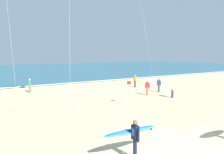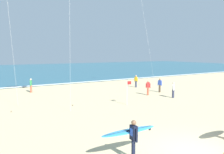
# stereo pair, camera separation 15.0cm
# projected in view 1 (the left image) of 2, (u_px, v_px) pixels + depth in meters

# --- Properties ---
(ground_plane) EXTENTS (160.00, 160.00, 0.00)m
(ground_plane) POSITION_uv_depth(u_px,v_px,m) (196.00, 153.00, 9.36)
(ground_plane) COLOR #CCB789
(ocean_water) EXTENTS (160.00, 60.00, 0.08)m
(ocean_water) POSITION_uv_depth(u_px,v_px,m) (21.00, 70.00, 54.86)
(ocean_water) COLOR #2D6075
(ocean_water) RESTS_ON ground
(shoreline_foam) EXTENTS (160.00, 0.81, 0.01)m
(shoreline_foam) POSITION_uv_depth(u_px,v_px,m) (52.00, 84.00, 29.54)
(shoreline_foam) COLOR white
(shoreline_foam) RESTS_ON ocean_water
(surfer_lead) EXTENTS (2.60, 0.98, 1.71)m
(surfer_lead) POSITION_uv_depth(u_px,v_px,m) (133.00, 134.00, 8.79)
(surfer_lead) COLOR black
(surfer_lead) RESTS_ON ground
(bystander_yellow_top) EXTENTS (0.28, 0.48, 1.59)m
(bystander_yellow_top) POSITION_uv_depth(u_px,v_px,m) (135.00, 81.00, 27.44)
(bystander_yellow_top) COLOR #2D334C
(bystander_yellow_top) RESTS_ON ground
(bystander_white_top) EXTENTS (0.37, 0.39, 1.59)m
(bystander_white_top) POSITION_uv_depth(u_px,v_px,m) (173.00, 90.00, 20.95)
(bystander_white_top) COLOR #2D334C
(bystander_white_top) RESTS_ON ground
(bystander_blue_top) EXTENTS (0.28, 0.47, 1.59)m
(bystander_blue_top) POSITION_uv_depth(u_px,v_px,m) (159.00, 85.00, 24.01)
(bystander_blue_top) COLOR #4C3D2D
(bystander_blue_top) RESTS_ON ground
(bystander_green_top) EXTENTS (0.28, 0.47, 1.59)m
(bystander_green_top) POSITION_uv_depth(u_px,v_px,m) (30.00, 86.00, 23.65)
(bystander_green_top) COLOR #D8593F
(bystander_green_top) RESTS_ON ground
(bystander_red_top) EXTENTS (0.34, 0.41, 1.59)m
(bystander_red_top) POSITION_uv_depth(u_px,v_px,m) (147.00, 88.00, 22.27)
(bystander_red_top) COLOR #D8593F
(bystander_red_top) RESTS_ON ground
(lifeguard_flag) EXTENTS (0.45, 0.05, 2.10)m
(lifeguard_flag) POSITION_uv_depth(u_px,v_px,m) (127.00, 90.00, 18.00)
(lifeguard_flag) COLOR silver
(lifeguard_flag) RESTS_ON ground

